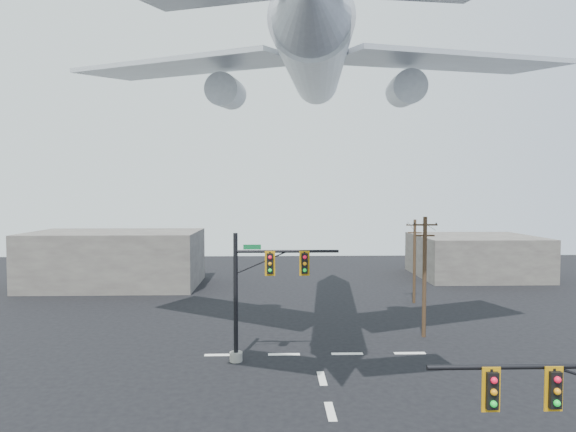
{
  "coord_description": "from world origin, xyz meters",
  "views": [
    {
      "loc": [
        -2.61,
        -17.85,
        10.14
      ],
      "look_at": [
        -1.95,
        5.0,
        9.07
      ],
      "focal_mm": 30.0,
      "sensor_mm": 36.0,
      "label": 1
    }
  ],
  "objects_px": {
    "signal_mast_far": "(257,294)",
    "airliner": "(315,63)",
    "utility_pole_b": "(414,259)",
    "utility_pole_a": "(424,274)"
  },
  "relations": [
    {
      "from": "signal_mast_far",
      "to": "airliner",
      "type": "xyz_separation_m",
      "value": [
        3.66,
        2.72,
        14.41
      ]
    },
    {
      "from": "utility_pole_b",
      "to": "airliner",
      "type": "relative_size",
      "value": 0.23
    },
    {
      "from": "airliner",
      "to": "utility_pole_a",
      "type": "bearing_deg",
      "value": -70.69
    },
    {
      "from": "utility_pole_b",
      "to": "airliner",
      "type": "height_order",
      "value": "airliner"
    },
    {
      "from": "utility_pole_b",
      "to": "utility_pole_a",
      "type": "bearing_deg",
      "value": -89.57
    },
    {
      "from": "utility_pole_a",
      "to": "airliner",
      "type": "xyz_separation_m",
      "value": [
        -7.93,
        -1.94,
        14.08
      ]
    },
    {
      "from": "signal_mast_far",
      "to": "utility_pole_a",
      "type": "bearing_deg",
      "value": 21.88
    },
    {
      "from": "signal_mast_far",
      "to": "utility_pole_a",
      "type": "relative_size",
      "value": 0.91
    },
    {
      "from": "signal_mast_far",
      "to": "utility_pole_b",
      "type": "relative_size",
      "value": 1.0
    },
    {
      "from": "signal_mast_far",
      "to": "airliner",
      "type": "height_order",
      "value": "airliner"
    }
  ]
}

